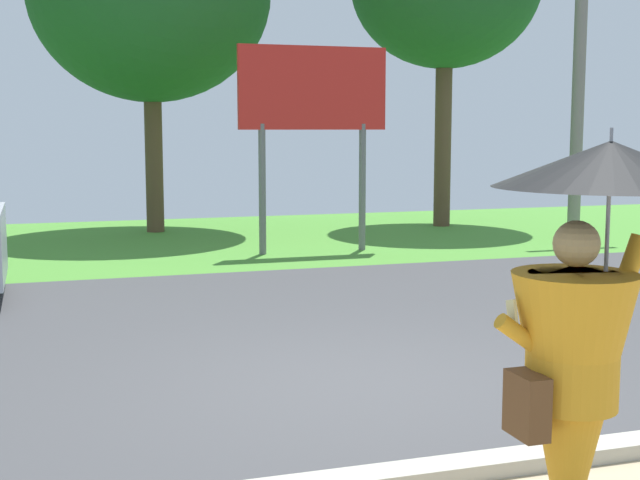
# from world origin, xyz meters

# --- Properties ---
(ground_plane) EXTENTS (40.00, 22.00, 0.20)m
(ground_plane) POSITION_xyz_m (0.00, 2.95, -0.05)
(ground_plane) COLOR #424244
(monk_pedestrian) EXTENTS (1.13, 1.11, 2.13)m
(monk_pedestrian) POSITION_xyz_m (-0.11, -3.15, 1.15)
(monk_pedestrian) COLOR orange
(monk_pedestrian) RESTS_ON ground_plane
(utility_pole) EXTENTS (1.80, 0.24, 6.10)m
(utility_pole) POSITION_xyz_m (7.40, 8.03, 3.22)
(utility_pole) COLOR gray
(utility_pole) RESTS_ON ground_plane
(roadside_billboard) EXTENTS (2.60, 0.12, 3.50)m
(roadside_billboard) POSITION_xyz_m (1.97, 7.70, 2.55)
(roadside_billboard) COLOR slate
(roadside_billboard) RESTS_ON ground_plane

